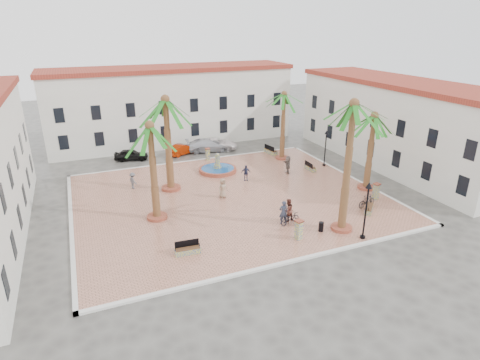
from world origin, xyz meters
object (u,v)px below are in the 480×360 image
Objects in this scene: lamppost_s at (367,201)px; bollard_se at (299,229)px; bench_e at (310,168)px; bicycle_a at (290,218)px; cyclist_b at (288,210)px; car_red at (183,149)px; fountain at (218,169)px; palm_s at (353,117)px; cyclist_a at (283,212)px; bicycle_b at (367,201)px; car_silver at (208,145)px; pedestrian_fountain_a at (223,188)px; bench_s at (188,250)px; bollard_n at (208,154)px; car_white at (216,144)px; bench_se at (369,208)px; palm_e at (374,125)px; bench_ne at (271,151)px; lamppost_e at (326,142)px; pedestrian_east at (288,165)px; palm_nw at (166,110)px; car_black at (131,155)px; litter_bin at (321,227)px; palm_sw at (150,137)px; bollard_e at (376,191)px; palm_ne at (284,101)px.

bollard_se is at bearing 158.80° from lamppost_s.
bicycle_a is (-7.89, -9.79, 0.22)m from bench_e.
car_red is (-2.94, 20.03, -0.44)m from cyclist_b.
fountain is 17.84m from palm_s.
cyclist_a reaches higher than bicycle_b.
car_silver is (-3.42, 24.48, -2.29)m from lamppost_s.
palm_s is 13.11m from pedestrian_fountain_a.
bench_s is 22.32m from car_red.
bollard_n is at bearing 86.95° from fountain.
bench_se is at bearing -145.91° from car_white.
palm_e is 14.45m from bench_ne.
bench_se is at bearing 177.29° from bench_e.
car_white reaches higher than car_red.
lamppost_e is 2.12× the size of pedestrian_east.
bicycle_a is at bearing 130.48° from bench_se.
car_white is at bearing 129.54° from lamppost_e.
palm_e is 4.06× the size of bicycle_a.
bench_se is (8.13, -13.64, -0.00)m from fountain.
bench_e is 0.89× the size of cyclist_a.
palm_nw is 1.65× the size of car_silver.
cyclist_a is 0.51× the size of car_black.
litter_bin is 2.99m from cyclist_a.
bench_ne reaches higher than bench_s.
palm_sw is 8.72m from bench_s.
palm_nw reaches higher than fountain.
bollard_e is 2.03× the size of litter_bin.
palm_s reaches higher than palm_nw.
bench_se is 10.57m from pedestrian_east.
pedestrian_east reaches higher than car_red.
car_white is (-5.58, 21.37, 0.30)m from bench_se.
bench_e is at bearing -178.05° from bench_ne.
car_red is (5.89, -0.17, -0.00)m from car_black.
bench_ne is at bearing 99.47° from bollard_e.
palm_s is 5.80m from lamppost_s.
pedestrian_east reaches higher than bench_s.
cyclist_b reaches higher than car_black.
fountain is 0.73× the size of car_silver.
car_black is at bearing -77.95° from cyclist_b.
bench_e is at bearing -11.88° from bicycle_b.
bench_e is 3.24m from lamppost_e.
palm_nw is at bearing -66.67° from cyclist_b.
car_white is (10.52, 15.94, -6.00)m from palm_sw.
bench_se is 22.18m from car_silver.
lamppost_e is 1.05× the size of car_black.
lamppost_e reaches higher than cyclist_b.
bench_e is (14.60, -0.47, -7.07)m from palm_nw.
palm_e is at bearing -84.59° from bicycle_a.
bench_s is 1.04× the size of bench_e.
car_silver is at bearing 37.36° from bench_e.
bench_ne is at bearing 99.93° from palm_ne.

